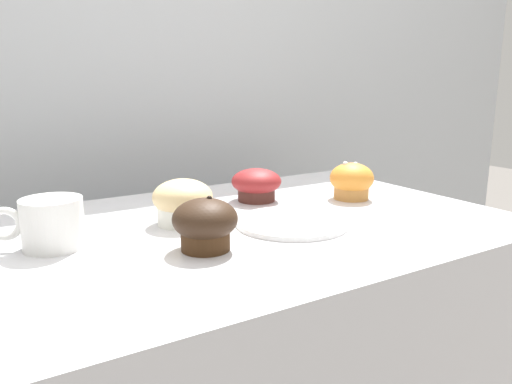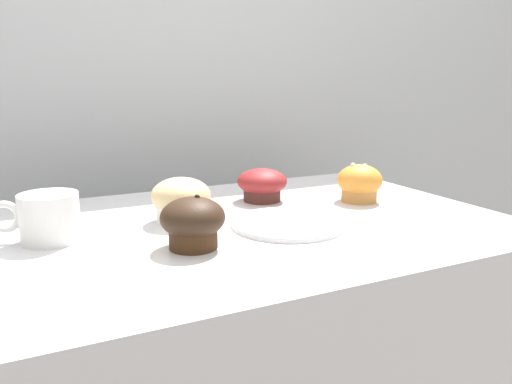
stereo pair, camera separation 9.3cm
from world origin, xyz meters
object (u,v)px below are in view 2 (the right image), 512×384
at_px(coffee_cup, 48,216).
at_px(muffin_back_left, 181,200).
at_px(muffin_back_right, 360,183).
at_px(muffin_front_left, 262,184).
at_px(serving_plate, 288,223).
at_px(muffin_front_center, 193,222).

bearing_deg(coffee_cup, muffin_back_left, 3.98).
xyz_separation_m(muffin_back_right, muffin_front_left, (-0.18, 0.09, -0.00)).
relative_size(muffin_back_right, serving_plate, 0.47).
bearing_deg(serving_plate, muffin_back_left, 145.71).
relative_size(muffin_front_center, muffin_back_right, 1.06).
bearing_deg(muffin_back_right, serving_plate, -157.36).
relative_size(muffin_back_left, serving_plate, 0.53).
distance_m(muffin_front_center, serving_plate, 0.19).
bearing_deg(muffin_back_left, coffee_cup, -176.02).
distance_m(muffin_front_center, muffin_front_left, 0.32).
xyz_separation_m(muffin_back_left, muffin_front_left, (0.20, 0.08, -0.00)).
relative_size(muffin_front_left, coffee_cup, 0.78).
distance_m(muffin_back_left, serving_plate, 0.20).
bearing_deg(coffee_cup, muffin_front_left, 12.44).
xyz_separation_m(muffin_back_right, coffee_cup, (-0.61, -0.00, 0.00)).
distance_m(muffin_back_right, muffin_front_left, 0.20).
bearing_deg(muffin_back_left, serving_plate, -34.29).
xyz_separation_m(muffin_front_center, coffee_cup, (-0.19, 0.13, -0.00)).
bearing_deg(coffee_cup, muffin_front_center, -33.82).
relative_size(muffin_back_right, muffin_front_left, 0.89).
bearing_deg(muffin_back_right, muffin_front_center, -162.40).
relative_size(muffin_back_left, muffin_back_right, 1.14).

